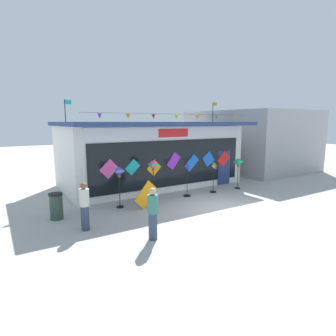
{
  "coord_description": "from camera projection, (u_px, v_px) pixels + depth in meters",
  "views": [
    {
      "loc": [
        -8.28,
        -8.6,
        3.7
      ],
      "look_at": [
        -0.98,
        3.05,
        1.43
      ],
      "focal_mm": 30.0,
      "sensor_mm": 36.0,
      "label": 1
    }
  ],
  "objects": [
    {
      "name": "ground_plane",
      "position": [
        225.0,
        208.0,
        12.13
      ],
      "size": [
        80.0,
        80.0,
        0.0
      ],
      "primitive_type": "plane",
      "color": "#ADAAA5"
    },
    {
      "name": "kite_shop_building",
      "position": [
        151.0,
        153.0,
        16.66
      ],
      "size": [
        10.45,
        5.83,
        5.01
      ],
      "color": "silver",
      "rests_on": "ground_plane"
    },
    {
      "name": "wind_spinner_far_left",
      "position": [
        119.0,
        176.0,
        12.03
      ],
      "size": [
        0.33,
        0.33,
        1.79
      ],
      "color": "black",
      "rests_on": "ground_plane"
    },
    {
      "name": "wind_spinner_left",
      "position": [
        153.0,
        168.0,
        12.89
      ],
      "size": [
        0.38,
        0.38,
        1.95
      ],
      "color": "black",
      "rests_on": "ground_plane"
    },
    {
      "name": "wind_spinner_center_left",
      "position": [
        190.0,
        176.0,
        14.02
      ],
      "size": [
        0.68,
        0.36,
        1.65
      ],
      "color": "black",
      "rests_on": "ground_plane"
    },
    {
      "name": "wind_spinner_center_right",
      "position": [
        214.0,
        173.0,
        14.7
      ],
      "size": [
        0.39,
        0.33,
        1.63
      ],
      "color": "black",
      "rests_on": "ground_plane"
    },
    {
      "name": "wind_spinner_right",
      "position": [
        238.0,
        164.0,
        15.53
      ],
      "size": [
        0.37,
        0.37,
        1.7
      ],
      "color": "black",
      "rests_on": "ground_plane"
    },
    {
      "name": "person_near_camera",
      "position": [
        85.0,
        205.0,
        9.59
      ],
      "size": [
        0.39,
        0.48,
        1.68
      ],
      "rotation": [
        0.0,
        0.0,
        5.92
      ],
      "color": "#333D56",
      "rests_on": "ground_plane"
    },
    {
      "name": "person_mid_plaza",
      "position": [
        153.0,
        213.0,
        8.81
      ],
      "size": [
        0.34,
        0.34,
        1.68
      ],
      "rotation": [
        0.0,
        0.0,
        0.03
      ],
      "color": "#333D56",
      "rests_on": "ground_plane"
    },
    {
      "name": "trash_bin",
      "position": [
        56.0,
        206.0,
        10.73
      ],
      "size": [
        0.52,
        0.52,
        1.02
      ],
      "color": "#2D4238",
      "rests_on": "ground_plane"
    },
    {
      "name": "display_kite_on_ground",
      "position": [
        146.0,
        195.0,
        12.08
      ],
      "size": [
        1.21,
        0.23,
        1.21
      ],
      "primitive_type": "cube",
      "rotation": [
        -0.18,
        0.79,
        0.0
      ],
      "color": "orange",
      "rests_on": "ground_plane"
    },
    {
      "name": "neighbour_building",
      "position": [
        249.0,
        140.0,
        22.55
      ],
      "size": [
        6.72,
        8.71,
        4.53
      ],
      "primitive_type": "cube",
      "color": "#99999E",
      "rests_on": "ground_plane"
    }
  ]
}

